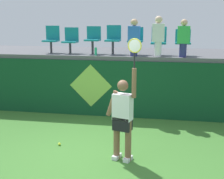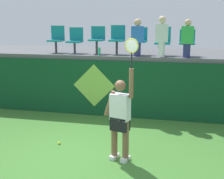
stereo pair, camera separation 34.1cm
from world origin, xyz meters
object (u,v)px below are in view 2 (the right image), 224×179
object	(u,v)px
stadium_chair_1	(75,39)
stadium_chair_5	(163,40)
tennis_ball	(59,143)
stadium_chair_6	(187,41)
stadium_chair_4	(139,39)
tennis_player	(120,116)
water_bottle	(99,51)
stadium_chair_0	(57,38)
stadium_chair_2	(97,38)
stadium_chair_3	(117,38)
spectator_0	(137,37)
spectator_2	(162,36)
spectator_1	(187,38)

from	to	relation	value
stadium_chair_1	stadium_chair_5	xyz separation A→B (m)	(2.71, 0.00, 0.01)
tennis_ball	stadium_chair_6	xyz separation A→B (m)	(2.78, 3.07, 2.18)
tennis_ball	stadium_chair_4	xyz separation A→B (m)	(1.39, 3.07, 2.22)
tennis_player	tennis_ball	xyz separation A→B (m)	(-1.54, 0.48, -0.91)
water_bottle	tennis_player	bearing A→B (deg)	-67.65
stadium_chair_0	tennis_ball	bearing A→B (deg)	-67.76
stadium_chair_2	stadium_chair_0	bearing A→B (deg)	179.72
water_bottle	stadium_chair_3	bearing A→B (deg)	45.76
stadium_chair_0	stadium_chair_2	xyz separation A→B (m)	(1.34, -0.01, 0.02)
spectator_0	tennis_player	bearing A→B (deg)	-87.19
stadium_chair_0	spectator_2	distance (m)	3.37
stadium_chair_3	spectator_0	xyz separation A→B (m)	(0.68, -0.40, 0.06)
spectator_0	spectator_2	xyz separation A→B (m)	(0.69, -0.04, 0.05)
stadium_chair_6	spectator_2	size ratio (longest dim) A/B	0.67
spectator_2	stadium_chair_1	bearing A→B (deg)	170.68
tennis_player	stadium_chair_6	size ratio (longest dim) A/B	3.29
tennis_ball	stadium_chair_5	distance (m)	4.32
stadium_chair_3	spectator_1	xyz separation A→B (m)	(2.07, -0.40, 0.05)
water_bottle	tennis_ball	bearing A→B (deg)	-95.78
stadium_chair_3	stadium_chair_5	size ratio (longest dim) A/B	1.05
spectator_0	spectator_1	size ratio (longest dim) A/B	1.01
tennis_player	water_bottle	size ratio (longest dim) A/B	10.60
tennis_player	water_bottle	distance (m)	3.49
stadium_chair_1	spectator_0	xyz separation A→B (m)	(2.02, -0.40, 0.12)
stadium_chair_0	stadium_chair_1	xyz separation A→B (m)	(0.62, -0.00, -0.03)
stadium_chair_2	water_bottle	bearing A→B (deg)	-67.46
water_bottle	stadium_chair_0	distance (m)	1.63
stadium_chair_1	stadium_chair_6	bearing A→B (deg)	-0.09
spectator_0	spectator_1	distance (m)	1.39
stadium_chair_2	stadium_chair_1	bearing A→B (deg)	179.66
stadium_chair_2	stadium_chair_6	xyz separation A→B (m)	(2.70, -0.00, -0.05)
water_bottle	stadium_chair_5	size ratio (longest dim) A/B	0.28
stadium_chair_3	stadium_chair_5	world-z (taller)	stadium_chair_3
stadium_chair_1	stadium_chair_3	xyz separation A→B (m)	(1.35, 0.00, 0.06)
stadium_chair_1	stadium_chair_6	size ratio (longest dim) A/B	1.05
tennis_ball	spectator_1	distance (m)	4.49
stadium_chair_0	stadium_chair_3	distance (m)	1.97
stadium_chair_3	spectator_0	size ratio (longest dim) A/B	0.82
stadium_chair_5	spectator_2	bearing A→B (deg)	-90.00
tennis_ball	stadium_chair_3	bearing A→B (deg)	77.02
stadium_chair_6	spectator_0	distance (m)	1.45
stadium_chair_1	stadium_chair_4	size ratio (longest dim) A/B	0.98
stadium_chair_1	tennis_ball	bearing A→B (deg)	-78.31
stadium_chair_6	spectator_2	bearing A→B (deg)	-147.77
spectator_2	stadium_chair_0	bearing A→B (deg)	172.36
tennis_player	water_bottle	bearing A→B (deg)	112.35
spectator_0	stadium_chair_5	bearing A→B (deg)	30.52
stadium_chair_0	spectator_2	world-z (taller)	spectator_2
stadium_chair_2	stadium_chair_4	bearing A→B (deg)	0.01
tennis_ball	stadium_chair_0	size ratio (longest dim) A/B	0.08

